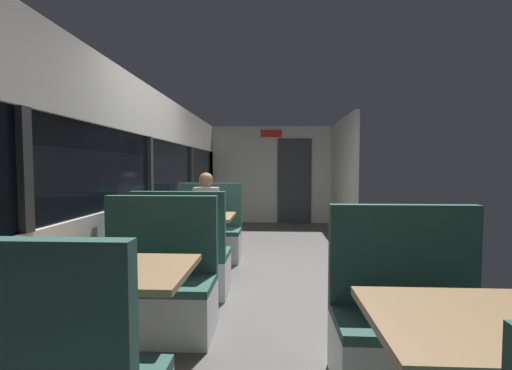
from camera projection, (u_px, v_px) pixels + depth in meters
name	position (u px, v px, depth m)	size (l,w,h in m)	color
ground_plane	(269.00, 280.00, 4.15)	(3.30, 9.20, 0.02)	#514F4C
carriage_window_panel_left	(148.00, 186.00, 4.16)	(0.09, 8.48, 2.30)	beige
carriage_end_bulkhead	(274.00, 175.00, 8.26)	(2.90, 0.11, 2.30)	beige
carriage_aisle_panel_right	(342.00, 176.00, 7.00)	(0.08, 2.40, 2.30)	beige
dining_table_near_window	(115.00, 284.00, 2.07)	(0.90, 0.70, 0.74)	#9E9EA3
bench_near_window_facing_entry	(156.00, 293.00, 2.79)	(0.95, 0.50, 1.10)	silver
dining_table_mid_window	(197.00, 223.00, 4.30)	(0.90, 0.70, 0.74)	#9E9EA3
bench_mid_window_facing_end	(183.00, 264.00, 3.62)	(0.95, 0.50, 1.10)	silver
bench_mid_window_facing_entry	(208.00, 237.00, 5.01)	(0.95, 0.50, 1.10)	silver
dining_table_front_aisle	(484.00, 343.00, 1.38)	(0.90, 0.70, 0.74)	#9E9EA3
bench_front_aisle_facing_entry	(412.00, 334.00, 2.10)	(0.95, 0.50, 1.10)	silver
seated_passenger	(207.00, 223.00, 4.93)	(0.47, 0.55, 1.26)	#26262D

